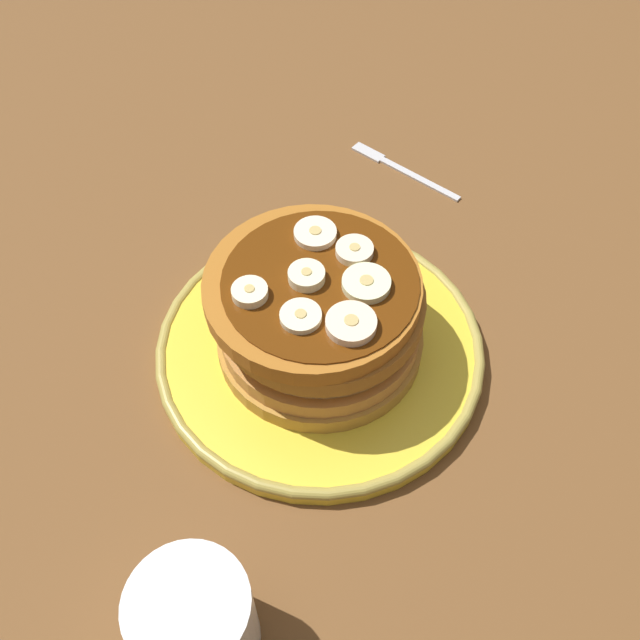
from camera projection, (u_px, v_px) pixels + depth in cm
name	position (u px, v px, depth cm)	size (l,w,h in cm)	color
ground_plane	(320.00, 363.00, 60.78)	(140.00, 140.00, 3.00)	brown
plate	(320.00, 347.00, 58.90)	(26.89, 26.89, 1.60)	yellow
pancake_stack	(319.00, 313.00, 55.50)	(16.64, 17.12, 7.96)	#B58134
banana_slice_0	(307.00, 275.00, 52.11)	(2.72, 2.72, 1.05)	#F3ECBE
banana_slice_1	(315.00, 234.00, 54.82)	(3.30, 3.30, 0.78)	#F6E4C1
banana_slice_2	(301.00, 317.00, 49.96)	(2.97, 2.97, 0.74)	#F5EABF
banana_slice_3	(366.00, 282.00, 51.81)	(3.57, 3.57, 0.85)	#EEF4BC
banana_slice_4	(354.00, 251.00, 53.65)	(2.87, 2.87, 0.89)	beige
banana_slice_5	(351.00, 324.00, 49.44)	(3.59, 3.59, 0.95)	#FDE0BC
banana_slice_6	(250.00, 293.00, 51.13)	(2.64, 2.64, 0.97)	#FCEDBF
coffee_mug	(194.00, 628.00, 42.53)	(10.42, 7.35, 7.94)	white
fork	(399.00, 167.00, 73.41)	(7.53, 11.65, 0.50)	silver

